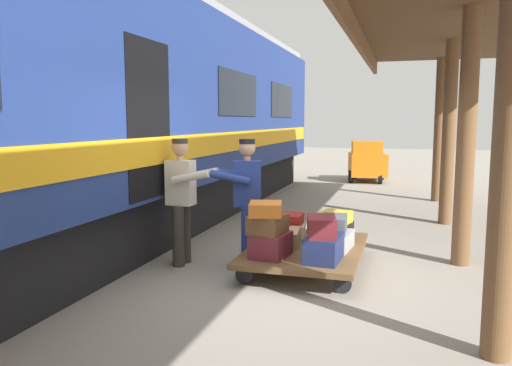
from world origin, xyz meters
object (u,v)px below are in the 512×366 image
object	(u,v)px
suitcase_gray_aluminum	(331,240)
suitcase_brown_leather	(268,224)
luggage_cart	(306,250)
baggage_tug	(367,162)
suitcase_burgundy_valise	(271,245)
suitcase_black_hardshell	(337,231)
suitcase_tan_vintage	(282,237)
suitcase_red_plastic	(291,219)
suitcase_orange_carryall	(266,209)
suitcase_cream_canvas	(291,230)
porter_by_door	(182,197)
suitcase_navy_fabric	(324,248)
suitcase_yellow_case	(336,217)
train_car	(49,112)
suitcase_slate_roller	(334,224)
suitcase_maroon_trunk	(322,226)
porter_in_overalls	(246,198)

from	to	relation	value
suitcase_gray_aluminum	suitcase_brown_leather	world-z (taller)	suitcase_brown_leather
luggage_cart	baggage_tug	bearing A→B (deg)	-90.41
suitcase_burgundy_valise	suitcase_black_hardshell	xyz separation A→B (m)	(-0.65, -1.17, -0.03)
suitcase_brown_leather	suitcase_tan_vintage	bearing A→B (deg)	-93.15
suitcase_tan_vintage	baggage_tug	world-z (taller)	baggage_tug
luggage_cart	baggage_tug	distance (m)	9.90
suitcase_red_plastic	suitcase_orange_carryall	world-z (taller)	suitcase_orange_carryall
suitcase_cream_canvas	porter_by_door	world-z (taller)	porter_by_door
suitcase_cream_canvas	suitcase_navy_fabric	bearing A→B (deg)	119.16
suitcase_gray_aluminum	suitcase_yellow_case	world-z (taller)	suitcase_yellow_case
porter_by_door	baggage_tug	bearing A→B (deg)	-99.45
suitcase_burgundy_valise	suitcase_black_hardshell	size ratio (longest dim) A/B	1.12
suitcase_navy_fabric	suitcase_red_plastic	xyz separation A→B (m)	(0.66, -1.13, 0.10)
suitcase_black_hardshell	porter_by_door	xyz separation A→B (m)	(1.95, 0.89, 0.53)
train_car	suitcase_slate_roller	distance (m)	4.08
suitcase_burgundy_valise	suitcase_orange_carryall	bearing A→B (deg)	49.70
suitcase_tan_vintage	suitcase_orange_carryall	xyz separation A→B (m)	(0.05, 0.64, 0.49)
suitcase_tan_vintage	suitcase_orange_carryall	bearing A→B (deg)	85.52
suitcase_navy_fabric	suitcase_burgundy_valise	distance (m)	0.65
suitcase_burgundy_valise	suitcase_slate_roller	distance (m)	0.91
suitcase_black_hardshell	suitcase_cream_canvas	distance (m)	0.65
suitcase_red_plastic	porter_by_door	distance (m)	1.60
suitcase_yellow_case	suitcase_red_plastic	distance (m)	0.64
luggage_cart	suitcase_tan_vintage	bearing A→B (deg)	0.00
suitcase_black_hardshell	suitcase_slate_roller	size ratio (longest dim) A/B	0.95
suitcase_maroon_trunk	suitcase_brown_leather	bearing A→B (deg)	-0.63
suitcase_brown_leather	suitcase_maroon_trunk	xyz separation A→B (m)	(-0.66, 0.01, 0.01)
luggage_cart	suitcase_black_hardshell	world-z (taller)	suitcase_black_hardshell
suitcase_maroon_trunk	baggage_tug	distance (m)	10.51
suitcase_burgundy_valise	suitcase_brown_leather	distance (m)	0.26
luggage_cart	suitcase_slate_roller	bearing A→B (deg)	176.58
suitcase_brown_leather	suitcase_maroon_trunk	bearing A→B (deg)	179.37
suitcase_brown_leather	porter_in_overalls	world-z (taller)	porter_in_overalls
suitcase_slate_roller	porter_by_door	xyz separation A→B (m)	(1.99, 0.29, 0.31)
luggage_cart	suitcase_yellow_case	bearing A→B (deg)	-118.65
luggage_cart	porter_by_door	size ratio (longest dim) A/B	1.25
suitcase_yellow_case	porter_in_overalls	size ratio (longest dim) A/B	0.22
suitcase_red_plastic	porter_by_door	xyz separation A→B (m)	(1.30, 0.86, 0.39)
suitcase_navy_fabric	suitcase_slate_roller	xyz separation A→B (m)	(-0.04, -0.56, 0.18)
suitcase_gray_aluminum	suitcase_cream_canvas	world-z (taller)	suitcase_gray_aluminum
suitcase_red_plastic	suitcase_slate_roller	size ratio (longest dim) A/B	0.83
suitcase_black_hardshell	porter_by_door	size ratio (longest dim) A/B	0.28
suitcase_black_hardshell	baggage_tug	size ratio (longest dim) A/B	0.25
suitcase_maroon_trunk	suitcase_cream_canvas	bearing A→B (deg)	-62.46
suitcase_tan_vintage	suitcase_yellow_case	size ratio (longest dim) A/B	1.43
baggage_tug	porter_by_door	bearing A→B (deg)	80.55
suitcase_maroon_trunk	train_car	bearing A→B (deg)	0.50
suitcase_gray_aluminum	porter_in_overalls	distance (m)	1.24
suitcase_gray_aluminum	train_car	bearing A→B (deg)	9.83
train_car	suitcase_maroon_trunk	xyz separation A→B (m)	(-3.70, -0.03, -1.36)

